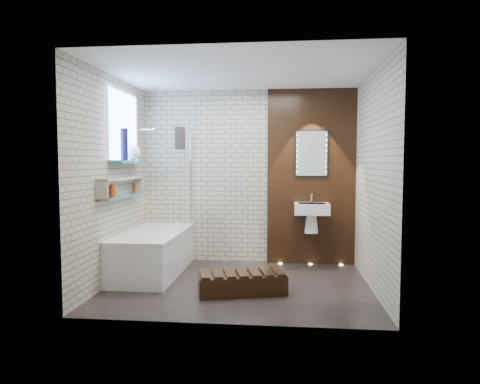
# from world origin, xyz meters

# --- Properties ---
(ground) EXTENTS (3.20, 3.20, 0.00)m
(ground) POSITION_xyz_m (0.00, 0.00, 0.00)
(ground) COLOR black
(ground) RESTS_ON ground
(room_shell) EXTENTS (3.24, 3.20, 2.60)m
(room_shell) POSITION_xyz_m (0.00, 0.00, 1.30)
(room_shell) COLOR #BCB096
(room_shell) RESTS_ON ground
(walnut_panel) EXTENTS (1.30, 0.06, 2.60)m
(walnut_panel) POSITION_xyz_m (0.95, 1.27, 1.30)
(walnut_panel) COLOR black
(walnut_panel) RESTS_ON ground
(clerestory_window) EXTENTS (0.18, 1.00, 0.94)m
(clerestory_window) POSITION_xyz_m (-1.57, 0.35, 1.90)
(clerestory_window) COLOR #7FADE0
(clerestory_window) RESTS_ON room_shell
(display_niche) EXTENTS (0.14, 1.30, 0.26)m
(display_niche) POSITION_xyz_m (-1.53, 0.15, 1.20)
(display_niche) COLOR teal
(display_niche) RESTS_ON room_shell
(bathtub) EXTENTS (0.79, 1.74, 0.70)m
(bathtub) POSITION_xyz_m (-1.22, 0.45, 0.29)
(bathtub) COLOR white
(bathtub) RESTS_ON ground
(bath_screen) EXTENTS (0.01, 0.78, 1.40)m
(bath_screen) POSITION_xyz_m (-0.87, 0.89, 1.28)
(bath_screen) COLOR white
(bath_screen) RESTS_ON bathtub
(towel) EXTENTS (0.09, 0.23, 0.30)m
(towel) POSITION_xyz_m (-0.87, 0.60, 1.85)
(towel) COLOR #282320
(towel) RESTS_ON bath_screen
(shower_head) EXTENTS (0.18, 0.18, 0.02)m
(shower_head) POSITION_xyz_m (-1.30, 0.95, 2.00)
(shower_head) COLOR silver
(shower_head) RESTS_ON room_shell
(washbasin) EXTENTS (0.50, 0.36, 0.58)m
(washbasin) POSITION_xyz_m (0.95, 1.07, 0.79)
(washbasin) COLOR white
(washbasin) RESTS_ON walnut_panel
(led_mirror) EXTENTS (0.50, 0.02, 0.70)m
(led_mirror) POSITION_xyz_m (0.95, 1.23, 1.65)
(led_mirror) COLOR black
(led_mirror) RESTS_ON walnut_panel
(walnut_step) EXTENTS (1.09, 0.68, 0.22)m
(walnut_step) POSITION_xyz_m (0.07, -0.30, 0.11)
(walnut_step) COLOR black
(walnut_step) RESTS_ON ground
(niche_bottles) EXTENTS (0.06, 0.85, 0.16)m
(niche_bottles) POSITION_xyz_m (-1.53, -0.01, 1.17)
(niche_bottles) COLOR #9B2A13
(niche_bottles) RESTS_ON display_niche
(sill_vases) EXTENTS (0.20, 0.46, 0.41)m
(sill_vases) POSITION_xyz_m (-1.50, 0.38, 1.68)
(sill_vases) COLOR white
(sill_vases) RESTS_ON clerestory_window
(floor_uplights) EXTENTS (0.96, 0.06, 0.01)m
(floor_uplights) POSITION_xyz_m (0.95, 1.20, 0.01)
(floor_uplights) COLOR #FFD899
(floor_uplights) RESTS_ON ground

